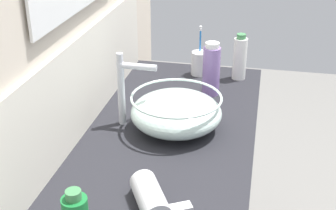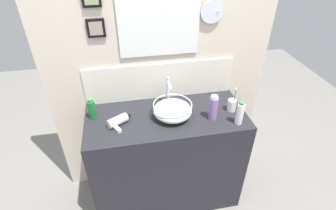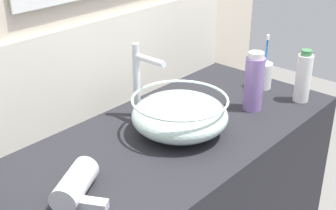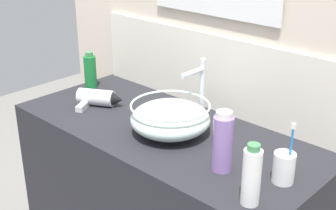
% 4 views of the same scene
% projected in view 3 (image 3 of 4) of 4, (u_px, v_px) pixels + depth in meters
% --- Properties ---
extents(back_panel, '(1.82, 0.10, 2.41)m').
position_uv_depth(back_panel, '(93.00, 29.00, 1.49)').
color(back_panel, beige).
rests_on(back_panel, ground).
extents(glass_bowl_sink, '(0.30, 0.30, 0.12)m').
position_uv_depth(glass_bowl_sink, '(180.00, 115.00, 1.42)').
color(glass_bowl_sink, silver).
rests_on(glass_bowl_sink, vanity_counter).
extents(faucet, '(0.02, 0.13, 0.25)m').
position_uv_depth(faucet, '(140.00, 76.00, 1.49)').
color(faucet, silver).
rests_on(faucet, vanity_counter).
extents(hair_drier, '(0.20, 0.19, 0.07)m').
position_uv_depth(hair_drier, '(78.00, 182.00, 1.15)').
color(hair_drier, silver).
rests_on(hair_drier, vanity_counter).
extents(toothbrush_cup, '(0.07, 0.07, 0.20)m').
position_uv_depth(toothbrush_cup, '(263.00, 75.00, 1.75)').
color(toothbrush_cup, white).
rests_on(toothbrush_cup, vanity_counter).
extents(soap_dispenser, '(0.05, 0.05, 0.19)m').
position_uv_depth(soap_dispenser, '(303.00, 77.00, 1.62)').
color(soap_dispenser, white).
rests_on(soap_dispenser, vanity_counter).
extents(lotion_bottle, '(0.07, 0.07, 0.20)m').
position_uv_depth(lotion_bottle, '(254.00, 82.00, 1.56)').
color(lotion_bottle, '#8C6BB2').
rests_on(lotion_bottle, vanity_counter).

